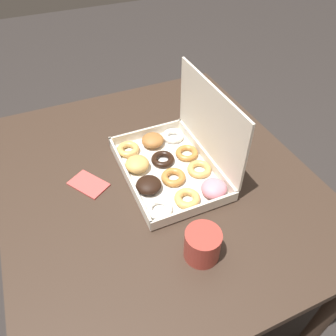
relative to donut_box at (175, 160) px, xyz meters
name	(u,v)px	position (x,y,z in m)	size (l,w,h in m)	color
ground_plane	(159,278)	(-0.01, -0.07, -0.76)	(8.00, 8.00, 0.00)	#2D2826
dining_table	(156,192)	(-0.01, -0.07, -0.13)	(1.12, 0.99, 0.71)	#38281E
donut_box	(175,160)	(0.00, 0.00, 0.00)	(0.41, 0.29, 0.29)	silver
coffee_mug	(202,244)	(0.32, -0.07, 0.00)	(0.10, 0.10, 0.09)	#A3382D
paper_napkin	(89,184)	(-0.05, -0.29, -0.04)	(0.14, 0.13, 0.01)	#CC4C47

